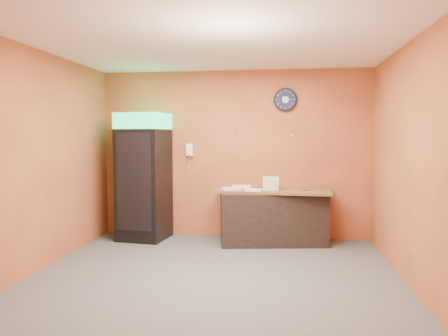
# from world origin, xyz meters

# --- Properties ---
(floor) EXTENTS (4.50, 4.50, 0.00)m
(floor) POSITION_xyz_m (0.00, 0.00, 0.00)
(floor) COLOR #47474C
(floor) RESTS_ON ground
(back_wall) EXTENTS (4.50, 0.02, 2.80)m
(back_wall) POSITION_xyz_m (0.00, 2.00, 1.40)
(back_wall) COLOR #BF6436
(back_wall) RESTS_ON floor
(left_wall) EXTENTS (0.02, 4.00, 2.80)m
(left_wall) POSITION_xyz_m (-2.25, 0.00, 1.40)
(left_wall) COLOR #BF6436
(left_wall) RESTS_ON floor
(right_wall) EXTENTS (0.02, 4.00, 2.80)m
(right_wall) POSITION_xyz_m (2.25, 0.00, 1.40)
(right_wall) COLOR #BF6436
(right_wall) RESTS_ON floor
(ceiling) EXTENTS (4.50, 4.00, 0.02)m
(ceiling) POSITION_xyz_m (0.00, 0.00, 2.80)
(ceiling) COLOR white
(ceiling) RESTS_ON back_wall
(beverage_cooler) EXTENTS (0.81, 0.82, 2.08)m
(beverage_cooler) POSITION_xyz_m (-1.46, 1.60, 1.02)
(beverage_cooler) COLOR black
(beverage_cooler) RESTS_ON floor
(prep_counter) EXTENTS (1.75, 0.99, 0.82)m
(prep_counter) POSITION_xyz_m (0.66, 1.63, 0.41)
(prep_counter) COLOR black
(prep_counter) RESTS_ON floor
(wall_clock) EXTENTS (0.39, 0.06, 0.39)m
(wall_clock) POSITION_xyz_m (0.85, 1.97, 2.30)
(wall_clock) COLOR black
(wall_clock) RESTS_ON back_wall
(wall_phone) EXTENTS (0.11, 0.10, 0.21)m
(wall_phone) POSITION_xyz_m (-0.76, 1.95, 1.48)
(wall_phone) COLOR white
(wall_phone) RESTS_ON back_wall
(butcher_paper) EXTENTS (1.84, 0.86, 0.04)m
(butcher_paper) POSITION_xyz_m (0.66, 1.63, 0.84)
(butcher_paper) COLOR brown
(butcher_paper) RESTS_ON prep_counter
(sub_roll_stack) EXTENTS (0.25, 0.09, 0.21)m
(sub_roll_stack) POSITION_xyz_m (0.63, 1.53, 0.97)
(sub_roll_stack) COLOR beige
(sub_roll_stack) RESTS_ON butcher_paper
(wrapped_sandwich_left) EXTENTS (0.32, 0.26, 0.04)m
(wrapped_sandwich_left) POSITION_xyz_m (0.02, 1.46, 0.89)
(wrapped_sandwich_left) COLOR white
(wrapped_sandwich_left) RESTS_ON butcher_paper
(wrapped_sandwich_mid) EXTENTS (0.27, 0.17, 0.04)m
(wrapped_sandwich_mid) POSITION_xyz_m (0.38, 1.37, 0.88)
(wrapped_sandwich_mid) COLOR white
(wrapped_sandwich_mid) RESTS_ON butcher_paper
(wrapped_sandwich_right) EXTENTS (0.31, 0.14, 0.04)m
(wrapped_sandwich_right) POSITION_xyz_m (0.16, 1.76, 0.89)
(wrapped_sandwich_right) COLOR white
(wrapped_sandwich_right) RESTS_ON butcher_paper
(kitchen_tool) EXTENTS (0.06, 0.06, 0.06)m
(kitchen_tool) POSITION_xyz_m (0.65, 1.69, 0.90)
(kitchen_tool) COLOR silver
(kitchen_tool) RESTS_ON butcher_paper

